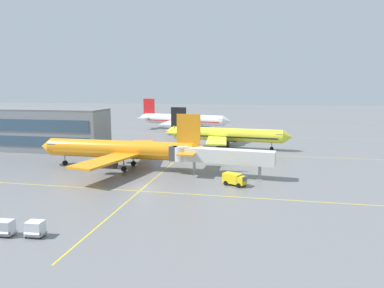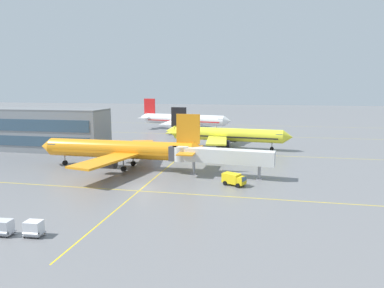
% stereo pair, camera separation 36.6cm
% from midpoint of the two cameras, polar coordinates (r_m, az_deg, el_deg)
% --- Properties ---
extents(ground_plane, '(600.00, 600.00, 0.00)m').
position_cam_midpoint_polar(ground_plane, '(61.09, -7.95, -7.16)').
color(ground_plane, slate).
extents(airliner_front_gate, '(38.37, 33.20, 11.96)m').
position_cam_midpoint_polar(airliner_front_gate, '(75.29, -11.43, -0.92)').
color(airliner_front_gate, orange).
rests_on(airliner_front_gate, ground).
extents(airliner_second_row, '(37.00, 31.73, 11.50)m').
position_cam_midpoint_polar(airliner_second_row, '(99.05, 5.62, 1.55)').
color(airliner_second_row, yellow).
rests_on(airliner_second_row, ground).
extents(airliner_third_row, '(40.42, 34.35, 12.63)m').
position_cam_midpoint_polar(airliner_third_row, '(141.10, -1.44, 4.06)').
color(airliner_third_row, white).
rests_on(airliner_third_row, ground).
extents(taxiway_markings, '(152.81, 157.62, 0.01)m').
position_cam_midpoint_polar(taxiway_markings, '(110.07, 1.03, 0.31)').
color(taxiway_markings, yellow).
rests_on(taxiway_markings, ground).
extents(service_truck_red_van, '(4.50, 3.50, 2.10)m').
position_cam_midpoint_polar(service_truck_red_van, '(62.05, 7.13, -5.75)').
color(service_truck_red_van, yellow).
rests_on(service_truck_red_van, ground).
extents(baggage_cart_row_middle, '(2.80, 1.80, 1.86)m').
position_cam_midpoint_polar(baggage_cart_row_middle, '(47.11, -28.54, -12.00)').
color(baggage_cart_row_middle, '#99999E').
rests_on(baggage_cart_row_middle, ground).
extents(baggage_cart_row_fourth, '(2.80, 1.80, 1.86)m').
position_cam_midpoint_polar(baggage_cart_row_fourth, '(45.28, -24.51, -12.55)').
color(baggage_cart_row_fourth, '#99999E').
rests_on(baggage_cart_row_fourth, ground).
extents(jet_bridge, '(20.89, 5.12, 5.58)m').
position_cam_midpoint_polar(jet_bridge, '(67.76, 3.71, -1.91)').
color(jet_bridge, silver).
rests_on(jet_bridge, ground).
extents(terminal_building, '(59.94, 10.50, 11.53)m').
position_cam_midpoint_polar(terminal_building, '(111.06, -28.45, 2.27)').
color(terminal_building, gray).
rests_on(terminal_building, ground).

